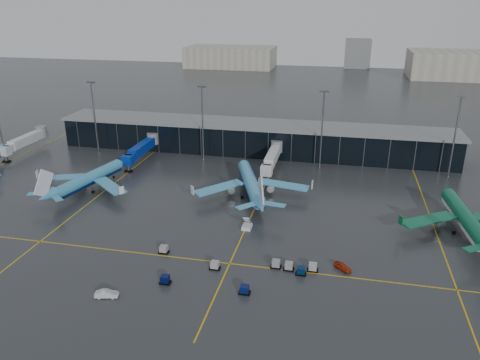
% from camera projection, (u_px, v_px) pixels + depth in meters
% --- Properties ---
extents(ground, '(600.00, 600.00, 0.00)m').
position_uv_depth(ground, '(204.00, 227.00, 114.41)').
color(ground, '#282B2D').
rests_on(ground, ground).
extents(terminal_pier, '(142.00, 17.00, 10.70)m').
position_uv_depth(terminal_pier, '(253.00, 137.00, 168.88)').
color(terminal_pier, black).
rests_on(terminal_pier, ground).
extents(jet_bridges, '(94.00, 27.50, 7.20)m').
position_uv_depth(jet_bridges, '(141.00, 149.00, 158.87)').
color(jet_bridges, '#595B60').
rests_on(jet_bridges, ground).
extents(flood_masts, '(203.00, 0.50, 25.50)m').
position_uv_depth(flood_masts, '(261.00, 124.00, 153.91)').
color(flood_masts, '#595B60').
rests_on(flood_masts, ground).
extents(distant_hangars, '(260.00, 71.00, 22.00)m').
position_uv_depth(distant_hangars, '(372.00, 61.00, 347.09)').
color(distant_hangars, '#B2AD99').
rests_on(distant_hangars, ground).
extents(taxi_lines, '(220.00, 120.00, 0.02)m').
position_uv_depth(taxi_lines, '(253.00, 213.00, 122.07)').
color(taxi_lines, gold).
rests_on(taxi_lines, ground).
extents(airliner_arkefly, '(38.56, 41.98, 11.13)m').
position_uv_depth(airliner_arkefly, '(88.00, 172.00, 134.89)').
color(airliner_arkefly, '#3A91BF').
rests_on(airliner_arkefly, ground).
extents(airliner_klm_near, '(45.52, 48.45, 12.06)m').
position_uv_depth(airliner_klm_near, '(251.00, 175.00, 130.80)').
color(airliner_klm_near, '#409ED2').
rests_on(airliner_klm_near, ground).
extents(airliner_aer_lingus, '(36.73, 40.88, 11.63)m').
position_uv_depth(airliner_aer_lingus, '(467.00, 209.00, 110.42)').
color(airliner_aer_lingus, '#0B613E').
rests_on(airliner_aer_lingus, ground).
extents(baggage_carts, '(34.75, 12.64, 1.70)m').
position_uv_depth(baggage_carts, '(246.00, 269.00, 95.41)').
color(baggage_carts, black).
rests_on(baggage_carts, ground).
extents(mobile_airstair, '(2.24, 3.23, 3.45)m').
position_uv_depth(mobile_airstair, '(247.00, 225.00, 113.68)').
color(mobile_airstair, white).
rests_on(mobile_airstair, ground).
extents(service_van_red, '(4.07, 3.97, 1.38)m').
position_uv_depth(service_van_red, '(343.00, 267.00, 96.38)').
color(service_van_red, '#A9280D').
rests_on(service_van_red, ground).
extents(service_van_white, '(4.59, 2.48, 1.43)m').
position_uv_depth(service_van_white, '(107.00, 294.00, 87.44)').
color(service_van_white, silver).
rests_on(service_van_white, ground).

